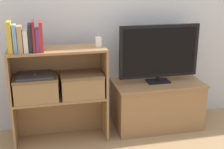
{
  "coord_description": "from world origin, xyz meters",
  "views": [
    {
      "loc": [
        -0.61,
        -2.48,
        1.48
      ],
      "look_at": [
        0.0,
        0.15,
        0.6
      ],
      "focal_mm": 50.0,
      "sensor_mm": 36.0,
      "label": 1
    }
  ],
  "objects_px": {
    "tv_stand": "(157,104)",
    "book_plum": "(37,40)",
    "book_skyblue": "(15,38)",
    "book_charcoal": "(30,38)",
    "book_maroon": "(34,36)",
    "baby_monitor": "(98,42)",
    "storage_basket_left": "(36,87)",
    "book_crimson": "(41,36)",
    "laptop": "(35,76)",
    "storage_basket_right": "(82,83)",
    "book_tan": "(20,39)",
    "tv": "(159,52)",
    "book_ivory": "(26,41)",
    "book_mustard": "(10,37)"
  },
  "relations": [
    {
      "from": "tv_stand",
      "to": "book_plum",
      "type": "xyz_separation_m",
      "value": [
        -1.11,
        -0.12,
        0.73
      ]
    },
    {
      "from": "book_skyblue",
      "to": "book_charcoal",
      "type": "height_order",
      "value": "book_skyblue"
    },
    {
      "from": "book_charcoal",
      "to": "book_maroon",
      "type": "xyz_separation_m",
      "value": [
        0.03,
        0.0,
        0.01
      ]
    },
    {
      "from": "baby_monitor",
      "to": "storage_basket_left",
      "type": "height_order",
      "value": "baby_monitor"
    },
    {
      "from": "tv_stand",
      "to": "storage_basket_left",
      "type": "distance_m",
      "value": 1.2
    },
    {
      "from": "book_crimson",
      "to": "storage_basket_left",
      "type": "bearing_deg",
      "value": 153.99
    },
    {
      "from": "laptop",
      "to": "storage_basket_right",
      "type": "bearing_deg",
      "value": 0.0
    },
    {
      "from": "book_tan",
      "to": "book_maroon",
      "type": "xyz_separation_m",
      "value": [
        0.11,
        0.0,
        0.02
      ]
    },
    {
      "from": "book_maroon",
      "to": "tv",
      "type": "bearing_deg",
      "value": 5.91
    },
    {
      "from": "book_maroon",
      "to": "book_crimson",
      "type": "height_order",
      "value": "book_maroon"
    },
    {
      "from": "book_plum",
      "to": "book_skyblue",
      "type": "bearing_deg",
      "value": 180.0
    },
    {
      "from": "book_tan",
      "to": "storage_basket_right",
      "type": "distance_m",
      "value": 0.66
    },
    {
      "from": "tv_stand",
      "to": "book_plum",
      "type": "bearing_deg",
      "value": -173.87
    },
    {
      "from": "book_charcoal",
      "to": "storage_basket_right",
      "type": "xyz_separation_m",
      "value": [
        0.41,
        0.04,
        -0.44
      ]
    },
    {
      "from": "book_ivory",
      "to": "book_plum",
      "type": "bearing_deg",
      "value": 0.0
    },
    {
      "from": "tv_stand",
      "to": "book_plum",
      "type": "height_order",
      "value": "book_plum"
    },
    {
      "from": "book_skyblue",
      "to": "book_tan",
      "type": "height_order",
      "value": "book_skyblue"
    },
    {
      "from": "storage_basket_right",
      "to": "laptop",
      "type": "height_order",
      "value": "laptop"
    },
    {
      "from": "storage_basket_left",
      "to": "baby_monitor",
      "type": "bearing_deg",
      "value": 1.54
    },
    {
      "from": "storage_basket_left",
      "to": "book_mustard",
      "type": "bearing_deg",
      "value": -168.38
    },
    {
      "from": "book_crimson",
      "to": "book_plum",
      "type": "bearing_deg",
      "value": 180.0
    },
    {
      "from": "book_skyblue",
      "to": "storage_basket_right",
      "type": "height_order",
      "value": "book_skyblue"
    },
    {
      "from": "book_ivory",
      "to": "laptop",
      "type": "distance_m",
      "value": 0.31
    },
    {
      "from": "storage_basket_right",
      "to": "book_skyblue",
      "type": "bearing_deg",
      "value": -176.2
    },
    {
      "from": "storage_basket_left",
      "to": "book_charcoal",
      "type": "bearing_deg",
      "value": -110.72
    },
    {
      "from": "storage_basket_left",
      "to": "book_ivory",
      "type": "bearing_deg",
      "value": -145.49
    },
    {
      "from": "tv",
      "to": "laptop",
      "type": "distance_m",
      "value": 1.17
    },
    {
      "from": "book_skyblue",
      "to": "storage_basket_right",
      "type": "distance_m",
      "value": 0.69
    },
    {
      "from": "book_skyblue",
      "to": "book_plum",
      "type": "height_order",
      "value": "book_skyblue"
    },
    {
      "from": "tv_stand",
      "to": "book_tan",
      "type": "bearing_deg",
      "value": -174.53
    },
    {
      "from": "tv",
      "to": "book_mustard",
      "type": "xyz_separation_m",
      "value": [
        -1.33,
        -0.12,
        0.23
      ]
    },
    {
      "from": "tv",
      "to": "storage_basket_right",
      "type": "xyz_separation_m",
      "value": [
        -0.76,
        -0.08,
        -0.23
      ]
    },
    {
      "from": "book_ivory",
      "to": "book_plum",
      "type": "relative_size",
      "value": 0.92
    },
    {
      "from": "book_skyblue",
      "to": "book_crimson",
      "type": "bearing_deg",
      "value": 0.0
    },
    {
      "from": "tv",
      "to": "laptop",
      "type": "relative_size",
      "value": 2.56
    },
    {
      "from": "book_charcoal",
      "to": "book_ivory",
      "type": "bearing_deg",
      "value": 180.0
    },
    {
      "from": "book_plum",
      "to": "baby_monitor",
      "type": "xyz_separation_m",
      "value": [
        0.52,
        0.05,
        -0.05
      ]
    },
    {
      "from": "book_tan",
      "to": "storage_basket_left",
      "type": "xyz_separation_m",
      "value": [
        0.09,
        0.04,
        -0.43
      ]
    },
    {
      "from": "book_plum",
      "to": "book_maroon",
      "type": "bearing_deg",
      "value": 180.0
    },
    {
      "from": "book_charcoal",
      "to": "book_mustard",
      "type": "bearing_deg",
      "value": 180.0
    },
    {
      "from": "book_tan",
      "to": "book_maroon",
      "type": "relative_size",
      "value": 0.87
    },
    {
      "from": "book_ivory",
      "to": "storage_basket_left",
      "type": "relative_size",
      "value": 0.46
    },
    {
      "from": "tv",
      "to": "baby_monitor",
      "type": "height_order",
      "value": "tv"
    },
    {
      "from": "tv_stand",
      "to": "book_maroon",
      "type": "xyz_separation_m",
      "value": [
        -1.14,
        -0.12,
        0.76
      ]
    },
    {
      "from": "tv_stand",
      "to": "book_plum",
      "type": "distance_m",
      "value": 1.34
    },
    {
      "from": "book_maroon",
      "to": "laptop",
      "type": "relative_size",
      "value": 0.82
    },
    {
      "from": "book_tan",
      "to": "book_charcoal",
      "type": "relative_size",
      "value": 0.96
    },
    {
      "from": "book_tan",
      "to": "laptop",
      "type": "height_order",
      "value": "book_tan"
    },
    {
      "from": "book_crimson",
      "to": "baby_monitor",
      "type": "xyz_separation_m",
      "value": [
        0.49,
        0.05,
        -0.08
      ]
    },
    {
      "from": "baby_monitor",
      "to": "book_skyblue",
      "type": "bearing_deg",
      "value": -175.84
    }
  ]
}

